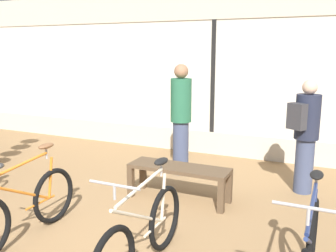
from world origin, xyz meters
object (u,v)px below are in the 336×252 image
object	(u,v)px
customer_near_rack	(306,133)
bicycle_left	(23,208)
display_bench	(179,172)
bicycle_right	(143,235)
customer_by_window	(181,117)

from	to	relation	value
customer_near_rack	bicycle_left	bearing A→B (deg)	-133.68
customer_near_rack	display_bench	bearing A→B (deg)	-146.79
display_bench	customer_near_rack	xyz separation A→B (m)	(1.52, 1.00, 0.49)
bicycle_left	bicycle_right	xyz separation A→B (m)	(1.46, 0.01, 0.00)
bicycle_left	display_bench	distance (m)	2.05
bicycle_right	customer_near_rack	world-z (taller)	customer_near_rack
bicycle_right	display_bench	world-z (taller)	bicycle_right
bicycle_left	bicycle_right	world-z (taller)	bicycle_right
customer_by_window	display_bench	bearing A→B (deg)	-68.42
bicycle_right	customer_near_rack	bearing A→B (deg)	67.18
display_bench	customer_near_rack	bearing A→B (deg)	33.21
bicycle_left	customer_near_rack	bearing A→B (deg)	46.32
bicycle_left	customer_near_rack	distance (m)	3.81
display_bench	customer_near_rack	distance (m)	1.88
bicycle_right	customer_by_window	size ratio (longest dim) A/B	0.91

